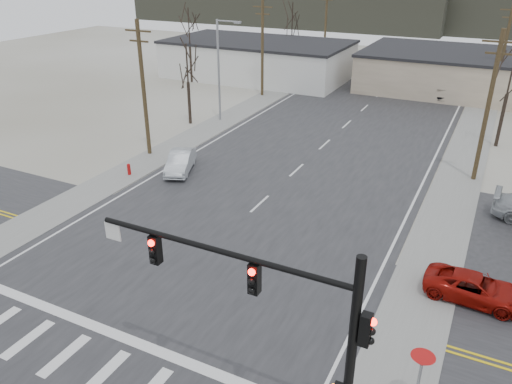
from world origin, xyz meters
TOP-DOWN VIEW (x-y plane):
  - ground at (0.00, 0.00)m, footprint 140.00×140.00m
  - main_road at (0.00, 15.00)m, footprint 18.00×110.00m
  - cross_road at (0.00, 0.00)m, footprint 90.00×10.00m
  - sidewalk_left at (-10.60, 20.00)m, footprint 3.00×90.00m
  - sidewalk_right at (10.60, 20.00)m, footprint 3.00×90.00m
  - traffic_signal_mast at (7.89, -6.20)m, footprint 8.95×0.43m
  - fire_hydrant at (-10.20, 8.00)m, footprint 0.24×0.24m
  - yield_sign at (11.50, -3.50)m, footprint 0.80×0.80m
  - building_left_far at (-16.00, 40.00)m, footprint 22.30×12.30m
  - building_right_far at (10.00, 44.00)m, footprint 26.30×14.30m
  - upole_left_b at (-11.50, 12.00)m, footprint 2.20×0.30m
  - upole_left_c at (-11.50, 32.00)m, footprint 2.20×0.30m
  - upole_left_d at (-11.50, 52.00)m, footprint 2.20×0.30m
  - upole_right_a at (11.50, 18.00)m, footprint 2.20×0.30m
  - upole_right_b at (11.50, 40.00)m, footprint 2.20×0.30m
  - streetlight_main at (-10.80, 22.00)m, footprint 2.40×0.25m
  - tree_left_near at (-13.00, 20.00)m, footprint 3.30×3.30m
  - tree_right_mid at (12.50, 26.00)m, footprint 3.74×3.74m
  - tree_left_far at (-14.00, 46.00)m, footprint 3.96×3.96m
  - tree_left_mid at (-22.00, 34.00)m, footprint 3.96×3.96m
  - hill_left at (-35.00, 92.00)m, footprint 70.00×18.00m
  - sedan_crossing at (-7.34, 10.17)m, footprint 2.99×4.54m
  - car_far_a at (6.60, 39.58)m, footprint 2.97×5.51m
  - car_far_b at (-2.77, 62.48)m, footprint 2.56×3.91m
  - car_parked_red at (12.74, 3.76)m, footprint 4.48×2.26m

SIDE VIEW (x-z plane):
  - ground at x=0.00m, z-range 0.00..0.00m
  - cross_road at x=0.00m, z-range 0.00..0.04m
  - main_road at x=0.00m, z-range 0.00..0.05m
  - sidewalk_left at x=-10.60m, z-range 0.00..0.06m
  - sidewalk_right at x=10.60m, z-range 0.00..0.06m
  - fire_hydrant at x=-10.20m, z-range 0.02..0.89m
  - car_parked_red at x=12.74m, z-range 0.03..1.25m
  - car_far_b at x=-2.77m, z-range 0.05..1.29m
  - sedan_crossing at x=-7.34m, z-range 0.05..1.46m
  - car_far_a at x=6.60m, z-range 0.05..1.56m
  - yield_sign at x=11.50m, z-range 0.89..3.24m
  - building_right_far at x=10.00m, z-range 0.00..4.30m
  - building_left_far at x=-16.00m, z-range 0.01..4.51m
  - hill_left at x=-35.00m, z-range 0.00..7.00m
  - traffic_signal_mast at x=7.89m, z-range 1.07..8.27m
  - streetlight_main at x=-10.80m, z-range 0.59..9.59m
  - upole_left_b at x=-11.50m, z-range 0.22..10.22m
  - upole_left_c at x=-11.50m, z-range 0.22..10.22m
  - upole_left_d at x=-11.50m, z-range 0.22..10.22m
  - upole_right_a at x=11.50m, z-range 0.22..10.22m
  - upole_right_b at x=11.50m, z-range 0.22..10.22m
  - tree_left_near at x=-13.00m, z-range 1.55..8.90m
  - tree_right_mid at x=12.50m, z-range 1.77..10.10m
  - tree_left_far at x=-14.00m, z-range 1.87..10.69m
  - tree_left_mid at x=-22.00m, z-range 1.87..10.69m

